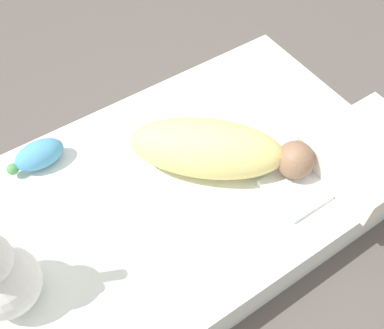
{
  "coord_description": "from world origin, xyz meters",
  "views": [
    {
      "loc": [
        0.4,
        0.68,
        1.33
      ],
      "look_at": [
        -0.06,
        -0.0,
        0.22
      ],
      "focal_mm": 42.0,
      "sensor_mm": 36.0,
      "label": 1
    }
  ],
  "objects": [
    {
      "name": "bed_mattress",
      "position": [
        0.0,
        0.0,
        0.08
      ],
      "size": [
        1.4,
        0.83,
        0.17
      ],
      "color": "white",
      "rests_on": "ground_plane"
    },
    {
      "name": "swaddled_baby",
      "position": [
        -0.13,
        0.01,
        0.25
      ],
      "size": [
        0.5,
        0.47,
        0.17
      ],
      "rotation": [
        0.0,
        0.0,
        2.41
      ],
      "color": "#EFDB7F",
      "rests_on": "bed_mattress"
    },
    {
      "name": "burp_cloth",
      "position": [
        -0.31,
        0.23,
        0.18
      ],
      "size": [
        0.21,
        0.17,
        0.02
      ],
      "color": "white",
      "rests_on": "bed_mattress"
    },
    {
      "name": "pillow",
      "position": [
        -0.54,
        0.28,
        0.22
      ],
      "size": [
        0.34,
        0.31,
        0.1
      ],
      "color": "white",
      "rests_on": "bed_mattress"
    },
    {
      "name": "turtle_plush",
      "position": [
        0.32,
        -0.31,
        0.21
      ],
      "size": [
        0.19,
        0.09,
        0.09
      ],
      "color": "#4C99C6",
      "rests_on": "bed_mattress"
    },
    {
      "name": "ground_plane",
      "position": [
        0.0,
        0.0,
        0.0
      ],
      "size": [
        12.0,
        12.0,
        0.0
      ],
      "primitive_type": "plane",
      "color": "#514C47"
    }
  ]
}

